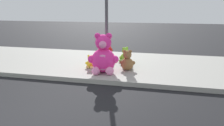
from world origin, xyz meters
name	(u,v)px	position (x,y,z in m)	size (l,w,h in m)	color
sidewalk	(88,63)	(0.00, 5.20, 0.07)	(28.00, 4.40, 0.15)	#9E9B93
sign_pole	(107,21)	(1.00, 4.40, 1.85)	(0.56, 0.11, 3.20)	#4C4C51
plush_pink_large	(103,57)	(1.04, 3.81, 0.69)	(1.02, 0.94, 1.34)	#F22D93
plush_tan	(99,59)	(0.54, 4.88, 0.35)	(0.36, 0.36, 0.51)	tan
plush_red	(109,56)	(0.85, 5.38, 0.39)	(0.41, 0.47, 0.61)	red
plush_yellow	(90,63)	(0.40, 4.28, 0.34)	(0.37, 0.32, 0.47)	yellow
plush_teal	(127,60)	(1.67, 4.84, 0.36)	(0.40, 0.38, 0.53)	teal
plush_lime	(125,56)	(1.50, 5.31, 0.41)	(0.46, 0.45, 0.64)	#8CD133
plush_brown	(127,62)	(1.77, 4.30, 0.44)	(0.56, 0.50, 0.73)	olive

